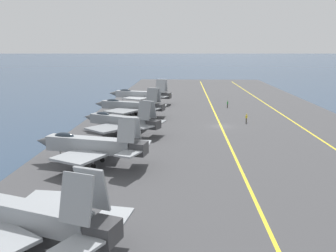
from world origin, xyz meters
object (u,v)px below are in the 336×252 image
parked_jet_second (91,145)px  parked_jet_third (121,121)px  parked_jet_nearest (23,214)px  crew_green_vest (228,104)px  parked_jet_fourth (130,106)px  crew_yellow_vest (246,118)px  parked_jet_fifth (141,94)px

parked_jet_second → parked_jet_third: bearing=-2.8°
parked_jet_nearest → crew_green_vest: size_ratio=9.75×
parked_jet_third → parked_jet_fourth: 16.18m
parked_jet_second → parked_jet_fourth: bearing=0.2°
parked_jet_fourth → crew_green_vest: 25.85m
parked_jet_fourth → crew_yellow_vest: parked_jet_fourth is taller
crew_green_vest → crew_yellow_vest: 18.69m
parked_jet_second → parked_jet_fourth: parked_jet_fourth is taller
parked_jet_third → crew_yellow_vest: bearing=-66.3°
parked_jet_fifth → parked_jet_nearest: bearing=179.7°
crew_green_vest → crew_yellow_vest: (-18.62, -1.54, 0.06)m
crew_green_vest → parked_jet_fifth: bearing=77.5°
parked_jet_third → parked_jet_fourth: parked_jet_fourth is taller
parked_jet_fourth → crew_yellow_vest: bearing=-104.0°
parked_jet_nearest → crew_yellow_vest: (45.64, -24.27, -1.38)m
parked_jet_second → parked_jet_third: parked_jet_second is taller
parked_jet_second → crew_yellow_vest: (27.06, -23.95, -1.60)m
parked_jet_fifth → crew_yellow_vest: 33.60m
parked_jet_nearest → parked_jet_fourth: 51.65m
parked_jet_nearest → crew_yellow_vest: bearing=-28.0°
parked_jet_second → parked_jet_fifth: size_ratio=0.87×
parked_jet_nearest → crew_yellow_vest: 51.71m
parked_jet_third → crew_yellow_vest: (10.14, -23.13, -1.22)m
crew_yellow_vest → crew_green_vest: bearing=4.7°
parked_jet_nearest → parked_jet_fourth: (51.65, -0.20, -0.08)m
parked_jet_second → crew_yellow_vest: parked_jet_second is taller
parked_jet_second → crew_yellow_vest: bearing=-41.5°
parked_jet_nearest → parked_jet_third: parked_jet_nearest is taller
parked_jet_fifth → crew_green_vest: parked_jet_fifth is taller
parked_jet_second → crew_green_vest: (45.68, -22.41, -1.66)m
parked_jet_nearest → crew_yellow_vest: size_ratio=9.21×
parked_jet_second → crew_green_vest: 50.91m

